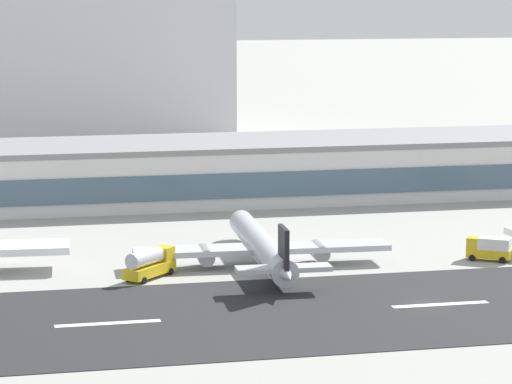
{
  "coord_description": "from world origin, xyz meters",
  "views": [
    {
      "loc": [
        -51.38,
        -138.97,
        38.03
      ],
      "look_at": [
        -12.94,
        36.64,
        8.19
      ],
      "focal_mm": 88.4,
      "sensor_mm": 36.0,
      "label": 1
    }
  ],
  "objects_px": {
    "service_fuel_truck_0": "(150,263)",
    "distant_hotel_block": "(39,61)",
    "service_box_truck_1": "(489,248)",
    "terminal_building": "(208,170)",
    "airliner_black_tail_gate_1": "(263,248)"
  },
  "relations": [
    {
      "from": "service_fuel_truck_0",
      "to": "distant_hotel_block",
      "type": "bearing_deg",
      "value": 45.81
    },
    {
      "from": "airliner_black_tail_gate_1",
      "to": "service_box_truck_1",
      "type": "xyz_separation_m",
      "value": [
        31.52,
        -2.76,
        -0.86
      ]
    },
    {
      "from": "service_fuel_truck_0",
      "to": "airliner_black_tail_gate_1",
      "type": "bearing_deg",
      "value": -35.11
    },
    {
      "from": "distant_hotel_block",
      "to": "service_fuel_truck_0",
      "type": "height_order",
      "value": "distant_hotel_block"
    },
    {
      "from": "service_box_truck_1",
      "to": "terminal_building",
      "type": "bearing_deg",
      "value": -30.15
    },
    {
      "from": "distant_hotel_block",
      "to": "service_box_truck_1",
      "type": "bearing_deg",
      "value": -70.62
    },
    {
      "from": "terminal_building",
      "to": "service_box_truck_1",
      "type": "distance_m",
      "value": 64.6
    },
    {
      "from": "terminal_building",
      "to": "distant_hotel_block",
      "type": "bearing_deg",
      "value": 104.43
    },
    {
      "from": "distant_hotel_block",
      "to": "service_box_truck_1",
      "type": "xyz_separation_m",
      "value": [
        54.01,
        -153.56,
        -17.37
      ]
    },
    {
      "from": "service_box_truck_1",
      "to": "service_fuel_truck_0",
      "type": "bearing_deg",
      "value": 33.43
    },
    {
      "from": "service_fuel_truck_0",
      "to": "service_box_truck_1",
      "type": "distance_m",
      "value": 47.43
    },
    {
      "from": "service_fuel_truck_0",
      "to": "service_box_truck_1",
      "type": "height_order",
      "value": "service_fuel_truck_0"
    },
    {
      "from": "distant_hotel_block",
      "to": "airliner_black_tail_gate_1",
      "type": "height_order",
      "value": "distant_hotel_block"
    },
    {
      "from": "airliner_black_tail_gate_1",
      "to": "service_fuel_truck_0",
      "type": "relative_size",
      "value": 5.0
    },
    {
      "from": "terminal_building",
      "to": "airliner_black_tail_gate_1",
      "type": "height_order",
      "value": "terminal_building"
    }
  ]
}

